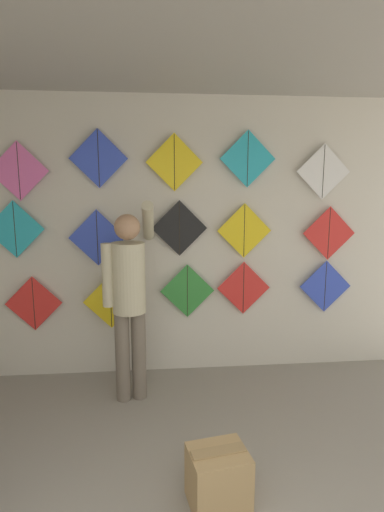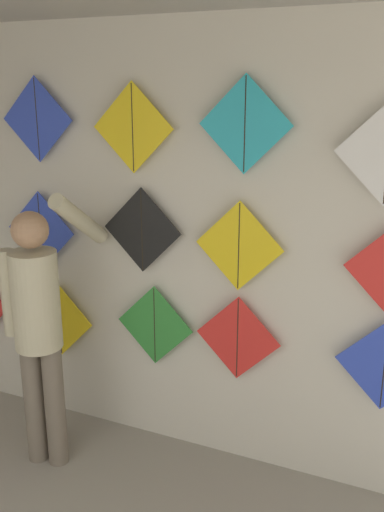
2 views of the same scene
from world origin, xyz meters
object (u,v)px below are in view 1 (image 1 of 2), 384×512
kite_3 (243,288)px  kite_6 (97,238)px  kite_12 (174,162)px  kite_13 (248,159)px  cardboard_box (218,478)px  kite_8 (244,231)px  kite_4 (325,286)px  kite_2 (187,291)px  kite_9 (329,233)px  kite_14 (323,172)px  kite_0 (34,304)px  kite_5 (15,229)px  shopkeeper (129,291)px  kite_7 (179,228)px  kite_10 (19,171)px  kite_11 (98,158)px  kite_1 (111,302)px

kite_3 → kite_6: (-1.47, 0.00, 0.54)m
kite_6 → kite_12: (0.76, 0.00, 0.72)m
kite_13 → cardboard_box: bearing=-107.1°
kite_8 → kite_4: bearing=0.0°
kite_12 → kite_2: bearing=0.0°
kite_6 → kite_9: size_ratio=1.00×
kite_3 → kite_14: 1.42m
kite_13 → kite_9: bearing=0.0°
cardboard_box → kite_9: (1.43, 1.81, 1.27)m
kite_3 → kite_2: bearing=180.0°
kite_3 → kite_9: size_ratio=1.00×
kite_0 → kite_5: (-0.12, 0.00, 0.74)m
shopkeeper → kite_4: shopkeeper is taller
shopkeeper → kite_2: bearing=30.8°
kite_5 → kite_12: size_ratio=1.00×
kite_8 → kite_9: 0.89m
kite_7 → kite_9: (1.55, 0.00, -0.07)m
cardboard_box → kite_2: kite_2 is taller
cardboard_box → kite_8: kite_8 is taller
cardboard_box → shopkeeper: bearing=114.2°
kite_5 → kite_10: kite_10 is taller
kite_11 → kite_13: bearing=0.0°
kite_1 → kite_7: kite_7 is taller
kite_12 → kite_14: size_ratio=1.00×
kite_9 → kite_11: (-2.31, 0.00, 0.74)m
kite_4 → kite_14: 1.19m
kite_7 → kite_11: (-0.76, 0.00, 0.67)m
shopkeeper → kite_7: shopkeeper is taller
kite_7 → kite_9: size_ratio=1.00×
kite_0 → kite_3: 2.12m
kite_4 → kite_9: size_ratio=1.00×
kite_5 → kite_13: kite_13 is taller
cardboard_box → kite_11: (-0.88, 1.81, 2.01)m
kite_5 → kite_9: size_ratio=1.00×
kite_3 → kite_13: 1.30m
kite_3 → kite_10: bearing=180.0°
cardboard_box → kite_5: size_ratio=0.72×
kite_8 → kite_1: bearing=180.0°
kite_1 → kite_13: 1.97m
kite_5 → kite_10: size_ratio=1.00×
kite_8 → shopkeeper: bearing=-156.9°
kite_0 → kite_3: kite_3 is taller
kite_6 → kite_10: bearing=180.0°
kite_0 → kite_9: (3.00, 0.00, 0.67)m
kite_3 → kite_4: bearing=0.0°
kite_9 → kite_5: bearing=180.0°
kite_4 → kite_1: bearing=180.0°
kite_9 → kite_12: 1.74m
cardboard_box → kite_10: 3.08m
kite_10 → kite_14: size_ratio=1.00×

